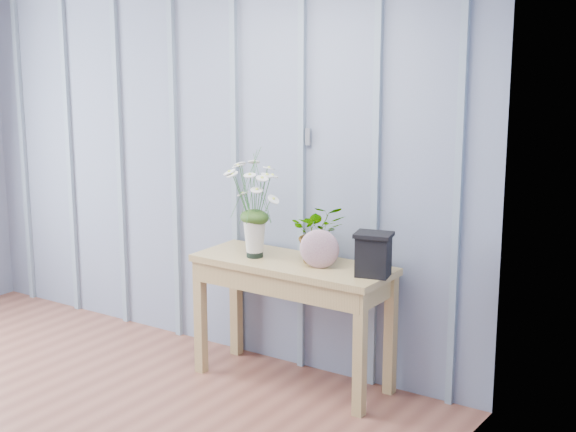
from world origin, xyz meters
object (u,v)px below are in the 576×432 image
Objects in this scene: felt_disc_vessel at (319,249)px; carved_box at (373,254)px; sideboard at (293,280)px; daisy_vase at (254,192)px.

carved_box reaches higher than felt_disc_vessel.
sideboard is 4.92× the size of carved_box.
carved_box is (0.77, 0.04, -0.26)m from daisy_vase.
daisy_vase is 2.75× the size of felt_disc_vessel.
felt_disc_vessel is at bearing 0.83° from daisy_vase.
daisy_vase is at bearing 157.73° from felt_disc_vessel.
sideboard is 0.31m from felt_disc_vessel.
sideboard is 0.58m from carved_box.
daisy_vase is 0.82m from carved_box.
felt_disc_vessel reaches higher than sideboard.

